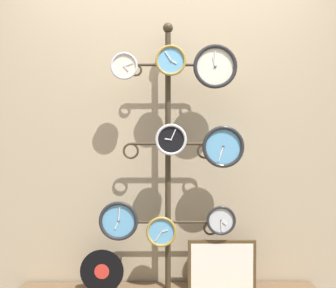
% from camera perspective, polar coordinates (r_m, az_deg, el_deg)
% --- Properties ---
extents(shop_wall, '(4.40, 0.04, 2.80)m').
position_cam_1_polar(shop_wall, '(2.54, -0.03, 6.30)').
color(shop_wall, tan).
rests_on(shop_wall, ground_plane).
extents(display_stand, '(0.73, 0.42, 2.00)m').
position_cam_1_polar(display_stand, '(2.43, -0.01, -11.35)').
color(display_stand, '#382D1E').
rests_on(display_stand, ground_plane).
extents(clock_top_left, '(0.19, 0.04, 0.19)m').
position_cam_1_polar(clock_top_left, '(2.34, -7.64, 13.28)').
color(clock_top_left, silver).
extents(clock_top_center, '(0.22, 0.04, 0.22)m').
position_cam_1_polar(clock_top_center, '(2.34, 0.48, 14.33)').
color(clock_top_center, '#60A8DB').
extents(clock_top_right, '(0.31, 0.04, 0.31)m').
position_cam_1_polar(clock_top_right, '(2.36, 8.21, 13.19)').
color(clock_top_right, silver).
extents(clock_middle_center, '(0.22, 0.04, 0.22)m').
position_cam_1_polar(clock_middle_center, '(2.26, 0.53, 0.76)').
color(clock_middle_center, black).
extents(clock_middle_right, '(0.29, 0.04, 0.29)m').
position_cam_1_polar(clock_middle_right, '(2.31, 9.58, -0.49)').
color(clock_middle_right, '#60A8DB').
extents(clock_bottom_left, '(0.28, 0.04, 0.28)m').
position_cam_1_polar(clock_bottom_left, '(2.38, -8.60, -13.09)').
color(clock_bottom_left, '#60A8DB').
extents(clock_bottom_center, '(0.21, 0.04, 0.21)m').
position_cam_1_polar(clock_bottom_center, '(2.38, -1.17, -14.99)').
color(clock_bottom_center, '#60A8DB').
extents(clock_bottom_right, '(0.21, 0.04, 0.21)m').
position_cam_1_polar(clock_bottom_right, '(2.40, 9.23, -12.98)').
color(clock_bottom_right, silver).
extents(vinyl_record, '(0.31, 0.01, 0.31)m').
position_cam_1_polar(vinyl_record, '(2.55, -11.44, -20.91)').
color(vinyl_record, black).
rests_on(vinyl_record, low_shelf).
extents(picture_frame, '(0.49, 0.02, 0.37)m').
position_cam_1_polar(picture_frame, '(2.54, 9.36, -20.22)').
color(picture_frame, '#4C381E').
rests_on(picture_frame, low_shelf).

